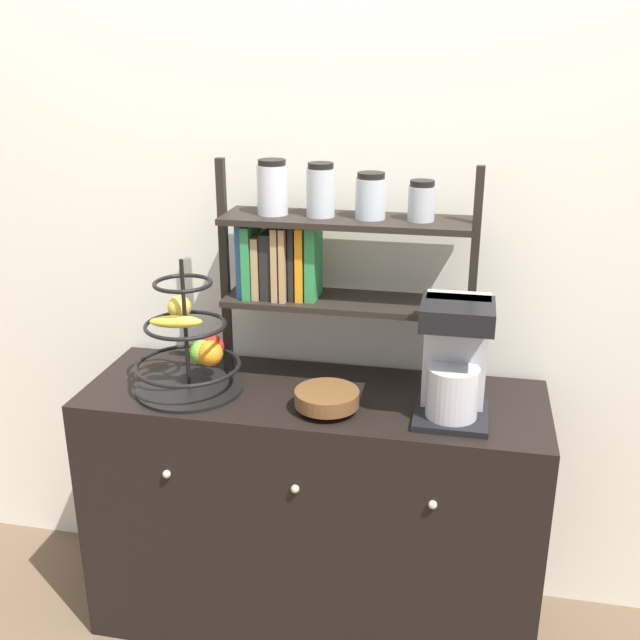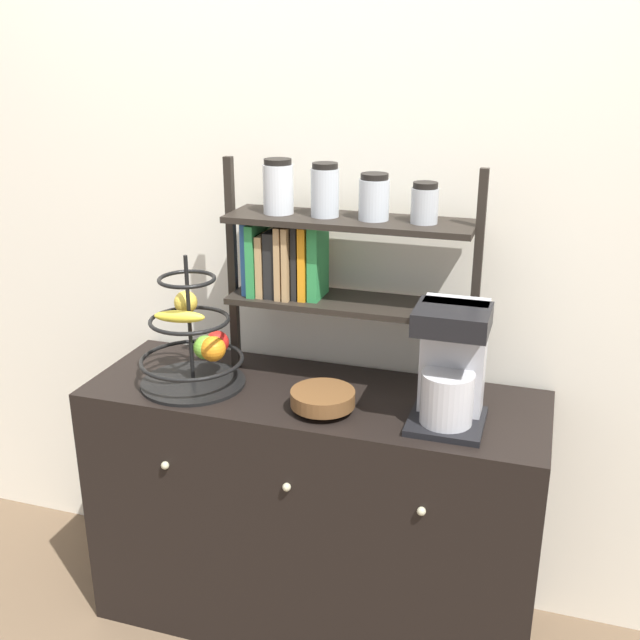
% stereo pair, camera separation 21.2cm
% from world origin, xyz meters
% --- Properties ---
extents(wall_back, '(7.00, 0.05, 2.60)m').
position_xyz_m(wall_back, '(0.00, 0.50, 1.30)').
color(wall_back, silver).
rests_on(wall_back, ground_plane).
extents(sideboard, '(1.36, 0.48, 0.81)m').
position_xyz_m(sideboard, '(0.00, 0.23, 0.41)').
color(sideboard, black).
rests_on(sideboard, ground_plane).
extents(coffee_maker, '(0.20, 0.21, 0.34)m').
position_xyz_m(coffee_maker, '(0.40, 0.17, 0.98)').
color(coffee_maker, black).
rests_on(coffee_maker, sideboard).
extents(fruit_stand, '(0.32, 0.32, 0.40)m').
position_xyz_m(fruit_stand, '(-0.35, 0.19, 0.94)').
color(fruit_stand, black).
rests_on(fruit_stand, sideboard).
extents(wooden_bowl, '(0.18, 0.18, 0.06)m').
position_xyz_m(wooden_bowl, '(0.06, 0.13, 0.85)').
color(wooden_bowl, brown).
rests_on(wooden_bowl, sideboard).
extents(shelf_hutch, '(0.76, 0.20, 0.66)m').
position_xyz_m(shelf_hutch, '(-0.01, 0.34, 1.23)').
color(shelf_hutch, black).
rests_on(shelf_hutch, sideboard).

